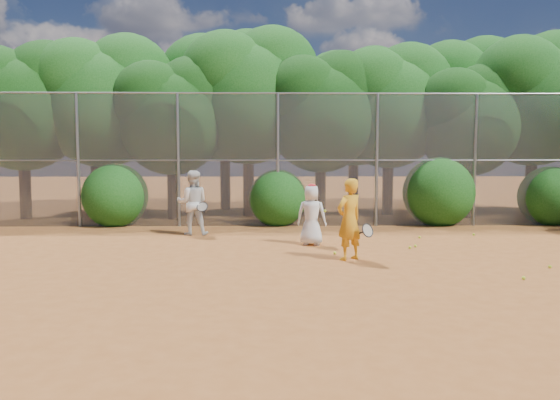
{
  "coord_description": "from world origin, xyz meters",
  "views": [
    {
      "loc": [
        -1.24,
        -10.5,
        2.24
      ],
      "look_at": [
        -1.0,
        2.5,
        1.1
      ],
      "focal_mm": 35.0,
      "sensor_mm": 36.0,
      "label": 1
    }
  ],
  "objects": [
    {
      "name": "ball_2",
      "position": [
        3.22,
        -1.16,
        0.03
      ],
      "size": [
        0.07,
        0.07,
        0.07
      ],
      "primitive_type": "sphere",
      "color": "#B5D326",
      "rests_on": "ground"
    },
    {
      "name": "tree_5",
      "position": [
        3.06,
        9.04,
        4.05
      ],
      "size": [
        4.51,
        3.92,
        6.17
      ],
      "color": "black",
      "rests_on": "ground"
    },
    {
      "name": "ground",
      "position": [
        0.0,
        0.0,
        0.0
      ],
      "size": [
        80.0,
        80.0,
        0.0
      ],
      "primitive_type": "plane",
      "color": "#945021",
      "rests_on": "ground"
    },
    {
      "name": "bush_3",
      "position": [
        7.5,
        6.3,
        0.95
      ],
      "size": [
        1.9,
        1.9,
        1.9
      ],
      "primitive_type": "sphere",
      "color": "#134A12",
      "rests_on": "ground"
    },
    {
      "name": "ball_0",
      "position": [
        2.01,
        1.97,
        0.03
      ],
      "size": [
        0.07,
        0.07,
        0.07
      ],
      "primitive_type": "sphere",
      "color": "#B5D326",
      "rests_on": "ground"
    },
    {
      "name": "ball_5",
      "position": [
        4.25,
        3.94,
        0.03
      ],
      "size": [
        0.07,
        0.07,
        0.07
      ],
      "primitive_type": "sphere",
      "color": "#B5D326",
      "rests_on": "ground"
    },
    {
      "name": "bush_2",
      "position": [
        4.0,
        6.3,
        1.1
      ],
      "size": [
        2.2,
        2.2,
        2.2
      ],
      "primitive_type": "sphere",
      "color": "#134A12",
      "rests_on": "ground"
    },
    {
      "name": "bush_0",
      "position": [
        -6.0,
        6.3,
        1.0
      ],
      "size": [
        2.0,
        2.0,
        2.0
      ],
      "primitive_type": "sphere",
      "color": "#134A12",
      "rests_on": "ground"
    },
    {
      "name": "tree_0",
      "position": [
        -9.44,
        8.04,
        3.93
      ],
      "size": [
        4.38,
        3.81,
        6.0
      ],
      "color": "black",
      "rests_on": "ground"
    },
    {
      "name": "player_white",
      "position": [
        -3.34,
        4.24,
        0.88
      ],
      "size": [
        0.91,
        0.77,
        1.75
      ],
      "rotation": [
        0.0,
        0.0,
        3.22
      ],
      "color": "silver",
      "rests_on": "ground"
    },
    {
      "name": "tree_4",
      "position": [
        0.55,
        8.24,
        3.76
      ],
      "size": [
        4.19,
        3.64,
        5.73
      ],
      "color": "black",
      "rests_on": "ground"
    },
    {
      "name": "ball_3",
      "position": [
        4.18,
        -0.22,
        0.03
      ],
      "size": [
        0.07,
        0.07,
        0.07
      ],
      "primitive_type": "sphere",
      "color": "#B5D326",
      "rests_on": "ground"
    },
    {
      "name": "tree_7",
      "position": [
        8.06,
        8.64,
        4.28
      ],
      "size": [
        4.77,
        4.14,
        6.53
      ],
      "color": "black",
      "rests_on": "ground"
    },
    {
      "name": "tree_9",
      "position": [
        -7.94,
        10.84,
        4.34
      ],
      "size": [
        4.83,
        4.2,
        6.62
      ],
      "color": "black",
      "rests_on": "ground"
    },
    {
      "name": "tree_3",
      "position": [
        -1.94,
        8.84,
        4.4
      ],
      "size": [
        4.89,
        4.26,
        6.7
      ],
      "color": "black",
      "rests_on": "ground"
    },
    {
      "name": "fence_back",
      "position": [
        -0.12,
        6.0,
        2.05
      ],
      "size": [
        20.05,
        0.09,
        4.03
      ],
      "color": "gray",
      "rests_on": "ground"
    },
    {
      "name": "ball_1",
      "position": [
        2.66,
        3.48,
        0.03
      ],
      "size": [
        0.07,
        0.07,
        0.07
      ],
      "primitive_type": "sphere",
      "color": "#B5D326",
      "rests_on": "ground"
    },
    {
      "name": "tree_1",
      "position": [
        -6.94,
        8.54,
        4.16
      ],
      "size": [
        4.64,
        4.03,
        6.35
      ],
      "color": "black",
      "rests_on": "ground"
    },
    {
      "name": "player_yellow",
      "position": [
        0.41,
        0.7,
        0.85
      ],
      "size": [
        0.88,
        0.69,
        1.7
      ],
      "rotation": [
        0.0,
        0.0,
        3.75
      ],
      "color": "orange",
      "rests_on": "ground"
    },
    {
      "name": "tree_12",
      "position": [
        6.56,
        11.24,
        4.51
      ],
      "size": [
        5.02,
        4.37,
        6.88
      ],
      "color": "black",
      "rests_on": "ground"
    },
    {
      "name": "bush_1",
      "position": [
        -1.0,
        6.3,
        0.9
      ],
      "size": [
        1.8,
        1.8,
        1.8
      ],
      "primitive_type": "sphere",
      "color": "#134A12",
      "rests_on": "ground"
    },
    {
      "name": "player_teen",
      "position": [
        -0.24,
        2.56,
        0.74
      ],
      "size": [
        0.8,
        0.61,
        1.49
      ],
      "rotation": [
        0.0,
        0.0,
        2.92
      ],
      "color": "silver",
      "rests_on": "ground"
    },
    {
      "name": "tree_10",
      "position": [
        -2.93,
        11.05,
        4.63
      ],
      "size": [
        5.15,
        4.48,
        7.06
      ],
      "color": "black",
      "rests_on": "ground"
    },
    {
      "name": "tree_2",
      "position": [
        -4.45,
        7.83,
        3.58
      ],
      "size": [
        3.99,
        3.47,
        5.47
      ],
      "color": "black",
      "rests_on": "ground"
    },
    {
      "name": "tree_6",
      "position": [
        5.55,
        8.03,
        3.47
      ],
      "size": [
        3.86,
        3.36,
        5.29
      ],
      "color": "black",
      "rests_on": "ground"
    },
    {
      "name": "ball_4",
      "position": [
        0.18,
        1.31,
        0.03
      ],
      "size": [
        0.07,
        0.07,
        0.07
      ],
      "primitive_type": "sphere",
      "color": "#B5D326",
      "rests_on": "ground"
    },
    {
      "name": "tree_11",
      "position": [
        2.06,
        10.64,
        4.16
      ],
      "size": [
        4.64,
        4.03,
        6.35
      ],
      "color": "black",
      "rests_on": "ground"
    },
    {
      "name": "ball_6",
      "position": [
        2.2,
        2.17,
        0.03
      ],
      "size": [
        0.07,
        0.07,
        0.07
      ],
      "primitive_type": "sphere",
      "color": "#B5D326",
      "rests_on": "ground"
    }
  ]
}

